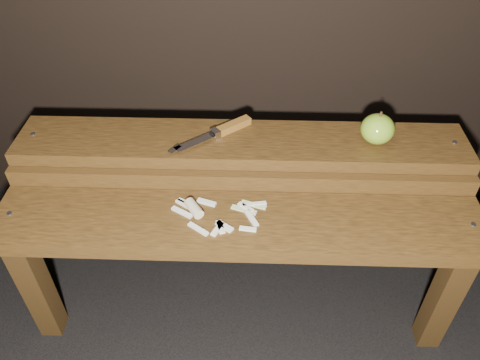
{
  "coord_description": "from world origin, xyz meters",
  "views": [
    {
      "loc": [
        0.03,
        -0.83,
        1.23
      ],
      "look_at": [
        0.0,
        0.06,
        0.45
      ],
      "focal_mm": 35.0,
      "sensor_mm": 36.0,
      "label": 1
    }
  ],
  "objects_px": {
    "bench_front_tier": "(238,241)",
    "knife": "(224,130)",
    "bench_rear_tier": "(241,165)",
    "apple": "(378,129)"
  },
  "relations": [
    {
      "from": "bench_rear_tier",
      "to": "apple",
      "type": "distance_m",
      "value": 0.37
    },
    {
      "from": "bench_rear_tier",
      "to": "apple",
      "type": "relative_size",
      "value": 13.29
    },
    {
      "from": "bench_rear_tier",
      "to": "bench_front_tier",
      "type": "bearing_deg",
      "value": -90.0
    },
    {
      "from": "bench_front_tier",
      "to": "bench_rear_tier",
      "type": "bearing_deg",
      "value": 90.0
    },
    {
      "from": "bench_front_tier",
      "to": "apple",
      "type": "height_order",
      "value": "apple"
    },
    {
      "from": "bench_rear_tier",
      "to": "knife",
      "type": "distance_m",
      "value": 0.11
    },
    {
      "from": "bench_rear_tier",
      "to": "knife",
      "type": "relative_size",
      "value": 5.73
    },
    {
      "from": "bench_front_tier",
      "to": "knife",
      "type": "relative_size",
      "value": 5.73
    },
    {
      "from": "bench_front_tier",
      "to": "knife",
      "type": "bearing_deg",
      "value": 100.55
    },
    {
      "from": "bench_rear_tier",
      "to": "apple",
      "type": "height_order",
      "value": "apple"
    }
  ]
}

